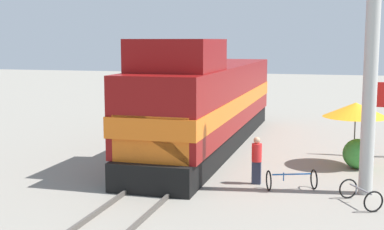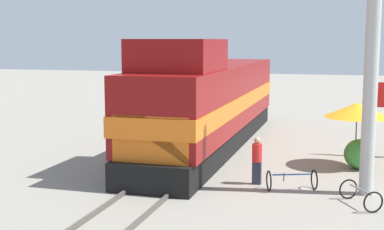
{
  "view_description": "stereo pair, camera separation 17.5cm",
  "coord_description": "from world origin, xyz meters",
  "px_view_note": "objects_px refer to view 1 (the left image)",
  "views": [
    {
      "loc": [
        5.71,
        -18.23,
        4.85
      ],
      "look_at": [
        1.2,
        -1.99,
        2.49
      ],
      "focal_mm": 50.0,
      "sensor_mm": 36.0,
      "label": 1
    },
    {
      "loc": [
        5.87,
        -18.19,
        4.85
      ],
      "look_at": [
        1.2,
        -1.99,
        2.49
      ],
      "focal_mm": 50.0,
      "sensor_mm": 36.0,
      "label": 2
    }
  ],
  "objects_px": {
    "person_bystander": "(257,159)",
    "bicycle": "(291,180)",
    "locomotive": "(207,104)",
    "utility_pole": "(372,52)",
    "bicycle_spare": "(360,195)",
    "vendor_umbrella": "(356,110)"
  },
  "relations": [
    {
      "from": "person_bystander",
      "to": "bicycle",
      "type": "bearing_deg",
      "value": -19.33
    },
    {
      "from": "locomotive",
      "to": "utility_pole",
      "type": "relative_size",
      "value": 1.9
    },
    {
      "from": "utility_pole",
      "to": "bicycle",
      "type": "relative_size",
      "value": 5.24
    },
    {
      "from": "person_bystander",
      "to": "bicycle_spare",
      "type": "height_order",
      "value": "person_bystander"
    },
    {
      "from": "locomotive",
      "to": "vendor_umbrella",
      "type": "height_order",
      "value": "locomotive"
    },
    {
      "from": "utility_pole",
      "to": "vendor_umbrella",
      "type": "distance_m",
      "value": 4.45
    },
    {
      "from": "utility_pole",
      "to": "vendor_umbrella",
      "type": "relative_size",
      "value": 3.56
    },
    {
      "from": "locomotive",
      "to": "bicycle_spare",
      "type": "relative_size",
      "value": 10.89
    },
    {
      "from": "utility_pole",
      "to": "vendor_umbrella",
      "type": "height_order",
      "value": "utility_pole"
    },
    {
      "from": "person_bystander",
      "to": "bicycle_spare",
      "type": "xyz_separation_m",
      "value": [
        3.33,
        -1.54,
        -0.55
      ]
    },
    {
      "from": "vendor_umbrella",
      "to": "bicycle",
      "type": "bearing_deg",
      "value": -116.94
    },
    {
      "from": "person_bystander",
      "to": "vendor_umbrella",
      "type": "bearing_deg",
      "value": 47.74
    },
    {
      "from": "utility_pole",
      "to": "person_bystander",
      "type": "distance_m",
      "value": 5.06
    },
    {
      "from": "locomotive",
      "to": "bicycle",
      "type": "bearing_deg",
      "value": -54.1
    },
    {
      "from": "utility_pole",
      "to": "bicycle_spare",
      "type": "relative_size",
      "value": 5.73
    },
    {
      "from": "locomotive",
      "to": "vendor_umbrella",
      "type": "bearing_deg",
      "value": -17.04
    },
    {
      "from": "utility_pole",
      "to": "bicycle_spare",
      "type": "xyz_separation_m",
      "value": [
        -0.2,
        -1.31,
        -4.17
      ]
    },
    {
      "from": "bicycle",
      "to": "bicycle_spare",
      "type": "relative_size",
      "value": 1.09
    },
    {
      "from": "vendor_umbrella",
      "to": "bicycle",
      "type": "distance_m",
      "value": 4.86
    },
    {
      "from": "bicycle",
      "to": "bicycle_spare",
      "type": "distance_m",
      "value": 2.39
    },
    {
      "from": "locomotive",
      "to": "person_bystander",
      "type": "height_order",
      "value": "locomotive"
    },
    {
      "from": "vendor_umbrella",
      "to": "person_bystander",
      "type": "bearing_deg",
      "value": -132.26
    }
  ]
}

